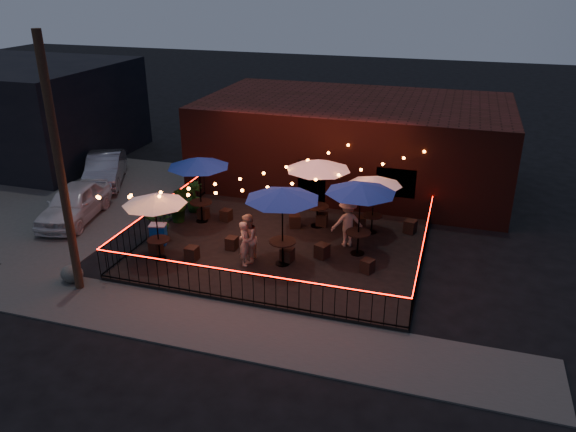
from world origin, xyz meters
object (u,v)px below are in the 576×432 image
cafe_table_2 (282,195)px  cafe_table_3 (318,165)px  cafe_table_5 (375,181)px  cooler (158,234)px  cafe_table_0 (154,200)px  cafe_table_1 (198,163)px  utility_pole (60,171)px  boulder (72,274)px  cafe_table_4 (361,188)px

cafe_table_2 → cafe_table_3: size_ratio=1.06×
cafe_table_5 → cooler: size_ratio=2.90×
cafe_table_0 → cafe_table_1: (-0.00, 3.41, 0.26)m
cafe_table_3 → cooler: cafe_table_3 is taller
utility_pole → cafe_table_2: bearing=29.5°
cafe_table_2 → cafe_table_3: bearing=84.3°
cafe_table_0 → boulder: cafe_table_0 is taller
cafe_table_5 → boulder: bearing=-143.5°
cafe_table_2 → cafe_table_3: 3.41m
cooler → boulder: size_ratio=0.96×
cooler → cafe_table_5: bearing=10.5°
cafe_table_1 → cooler: 3.20m
cafe_table_2 → cafe_table_1: bearing=149.4°
cafe_table_3 → boulder: size_ratio=3.34×
cafe_table_3 → cafe_table_0: bearing=-136.6°
cafe_table_3 → boulder: (-6.61, -6.41, -2.35)m
cafe_table_5 → boulder: 11.07m
cafe_table_0 → cooler: 2.17m
utility_pole → cafe_table_4: utility_pole is taller
cooler → utility_pole: bearing=-120.1°
cafe_table_3 → cooler: size_ratio=3.49×
cafe_table_0 → cafe_table_2: 4.33m
cooler → boulder: 3.46m
cafe_table_1 → cafe_table_2: bearing=-30.6°
cafe_table_3 → cafe_table_5: (2.16, 0.07, -0.43)m
cafe_table_1 → cooler: bearing=-104.6°
utility_pole → cafe_table_3: size_ratio=2.90×
utility_pole → cafe_table_5: size_ratio=3.50×
cafe_table_0 → cafe_table_3: (4.55, 4.31, 0.32)m
cafe_table_0 → cafe_table_2: cafe_table_2 is taller
utility_pole → cafe_table_4: 9.55m
boulder → cafe_table_1: bearing=69.5°
cafe_table_2 → cafe_table_5: (2.49, 3.46, -0.46)m
utility_pole → cooler: size_ratio=10.12×
utility_pole → cooler: utility_pole is taller
cafe_table_1 → cafe_table_3: bearing=11.2°
utility_pole → cafe_table_3: (6.15, 6.68, -1.33)m
cafe_table_4 → cafe_table_5: bearing=84.8°
cafe_table_1 → boulder: size_ratio=3.26×
cafe_table_3 → cafe_table_1: bearing=-168.8°
cafe_table_1 → cafe_table_3: 4.64m
cafe_table_1 → cooler: size_ratio=3.41×
cafe_table_5 → cafe_table_1: bearing=-171.8°
cafe_table_3 → cafe_table_4: size_ratio=0.86×
cafe_table_2 → cafe_table_5: cafe_table_2 is taller
cafe_table_3 → cafe_table_5: size_ratio=1.21×
cafe_table_4 → cooler: bearing=-168.9°
cafe_table_4 → boulder: bearing=-152.1°
cafe_table_1 → boulder: (-2.06, -5.51, -2.29)m
cafe_table_5 → cooler: (-7.33, -3.34, -1.69)m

